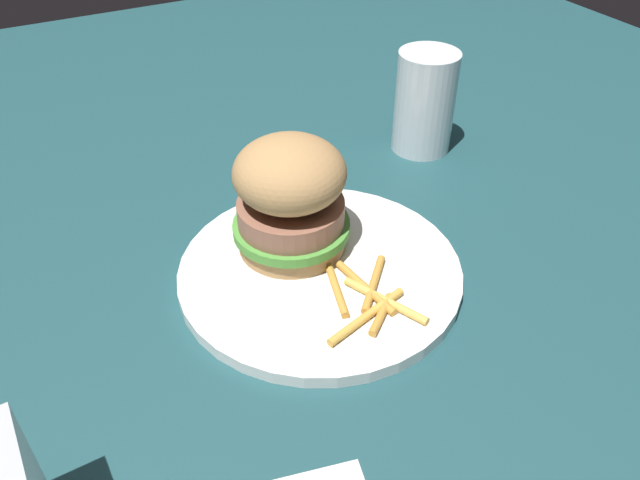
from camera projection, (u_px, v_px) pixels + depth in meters
name	position (u px, v px, depth m)	size (l,w,h in m)	color
ground_plane	(295.00, 275.00, 0.57)	(1.60, 1.60, 0.00)	#1E474C
plate	(320.00, 271.00, 0.56)	(0.25, 0.25, 0.01)	white
sandwich	(290.00, 197.00, 0.55)	(0.11, 0.11, 0.11)	tan
fries_pile	(368.00, 298.00, 0.52)	(0.10, 0.09, 0.01)	gold
drink_glass	(424.00, 108.00, 0.72)	(0.07, 0.07, 0.12)	silver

